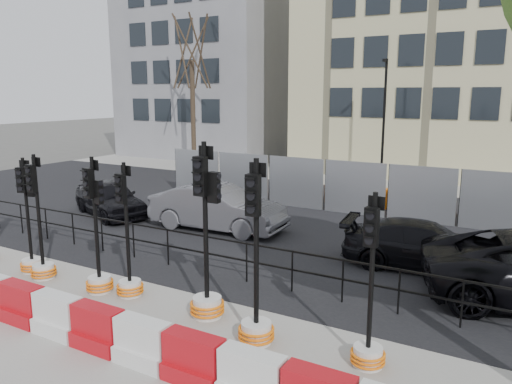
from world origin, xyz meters
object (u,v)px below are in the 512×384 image
Objects in this scene: traffic_signal_h at (369,333)px; car_c at (425,246)px; car_a at (110,198)px; traffic_signal_d at (98,262)px.

traffic_signal_h reaches higher than car_c.
car_c is at bearing -67.70° from car_a.
traffic_signal_d is 0.74× the size of car_a.
traffic_signal_d is at bearing 124.03° from car_c.
traffic_signal_d is 0.71× the size of car_c.
car_c is (-0.17, 5.35, -0.00)m from traffic_signal_h.
car_c is at bearing 97.15° from traffic_signal_h.
car_a is (-11.42, 5.43, 0.05)m from traffic_signal_h.
car_a is 0.96× the size of car_c.
car_a is (-5.16, 5.39, -0.08)m from traffic_signal_d.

